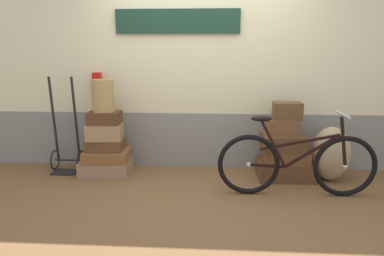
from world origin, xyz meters
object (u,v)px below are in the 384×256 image
(suitcase_5, at_px, (284,169))
(suitcase_9, at_px, (287,111))
(wicker_basket, at_px, (103,96))
(suitcase_3, at_px, (105,132))
(suitcase_7, at_px, (283,142))
(suitcase_0, at_px, (106,166))
(suitcase_8, at_px, (283,127))
(suitcase_4, at_px, (105,118))
(suitcase_6, at_px, (285,156))
(suitcase_2, at_px, (106,144))
(luggage_trolley, at_px, (66,148))
(bicycle, at_px, (296,163))
(suitcase_1, at_px, (108,155))
(burlap_sack, at_px, (331,154))

(suitcase_5, height_order, suitcase_9, suitcase_9)
(wicker_basket, bearing_deg, suitcase_9, 0.08)
(suitcase_3, relative_size, wicker_basket, 1.09)
(suitcase_7, bearing_deg, suitcase_3, 176.44)
(suitcase_0, distance_m, suitcase_8, 2.23)
(suitcase_4, relative_size, suitcase_6, 0.72)
(suitcase_3, bearing_deg, suitcase_9, -4.96)
(suitcase_3, distance_m, suitcase_9, 2.20)
(suitcase_2, distance_m, suitcase_3, 0.17)
(suitcase_2, xyz_separation_m, luggage_trolley, (-0.55, 0.09, -0.09))
(suitcase_6, bearing_deg, suitcase_3, -179.58)
(suitcase_0, distance_m, bicycle, 2.30)
(suitcase_3, distance_m, suitcase_6, 2.21)
(suitcase_9, bearing_deg, suitcase_0, -178.22)
(suitcase_0, relative_size, suitcase_1, 1.10)
(suitcase_6, bearing_deg, luggage_trolley, 178.04)
(suitcase_5, relative_size, wicker_basket, 1.67)
(suitcase_3, distance_m, suitcase_5, 2.24)
(suitcase_6, bearing_deg, suitcase_2, 179.75)
(suitcase_8, relative_size, wicker_basket, 0.94)
(suitcase_5, relative_size, burlap_sack, 0.99)
(suitcase_1, distance_m, suitcase_7, 2.15)
(suitcase_4, height_order, suitcase_8, suitcase_4)
(luggage_trolley, bearing_deg, suitcase_3, -11.54)
(burlap_sack, bearing_deg, wicker_basket, 179.41)
(suitcase_1, height_order, bicycle, bicycle)
(suitcase_7, distance_m, burlap_sack, 0.58)
(bicycle, bearing_deg, suitcase_9, 91.87)
(suitcase_6, distance_m, burlap_sack, 0.53)
(suitcase_8, height_order, suitcase_9, suitcase_9)
(suitcase_9, distance_m, luggage_trolley, 2.79)
(suitcase_1, xyz_separation_m, suitcase_7, (2.14, -0.00, 0.20))
(suitcase_6, xyz_separation_m, suitcase_9, (-0.01, 0.01, 0.55))
(suitcase_0, height_order, suitcase_2, suitcase_2)
(suitcase_5, bearing_deg, suitcase_1, 179.28)
(suitcase_5, xyz_separation_m, luggage_trolley, (-2.75, 0.09, 0.19))
(suitcase_3, height_order, suitcase_8, suitcase_8)
(suitcase_3, bearing_deg, suitcase_5, -4.75)
(suitcase_6, distance_m, suitcase_7, 0.18)
(suitcase_1, relative_size, wicker_basket, 1.42)
(luggage_trolley, bearing_deg, suitcase_9, -1.98)
(suitcase_1, bearing_deg, suitcase_3, -131.90)
(suitcase_0, xyz_separation_m, suitcase_8, (2.16, -0.01, 0.55))
(suitcase_2, distance_m, suitcase_6, 2.20)
(wicker_basket, bearing_deg, burlap_sack, -0.59)
(suitcase_7, xyz_separation_m, burlap_sack, (0.56, -0.02, -0.12))
(suitcase_0, distance_m, suitcase_3, 0.46)
(suitcase_0, relative_size, wicker_basket, 1.56)
(suitcase_0, height_order, suitcase_7, suitcase_7)
(suitcase_0, relative_size, burlap_sack, 0.93)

